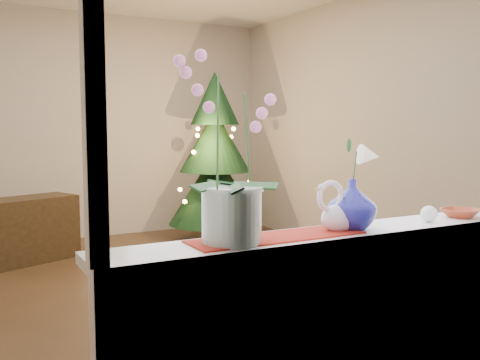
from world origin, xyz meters
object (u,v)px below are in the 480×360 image
object	(u,v)px
blue_vase	(352,200)
side_table	(31,229)
orchid_pot	(231,149)
paperweight	(429,214)
swan	(340,207)
xmas_tree	(215,158)
amber_dish	(461,214)

from	to	relation	value
blue_vase	side_table	distance (m)	4.09
side_table	blue_vase	bearing A→B (deg)	-100.61
orchid_pot	side_table	xyz separation A→B (m)	(-0.21, 3.97, -0.94)
paperweight	swan	bearing A→B (deg)	176.98
paperweight	side_table	distance (m)	4.21
xmas_tree	side_table	world-z (taller)	xmas_tree
paperweight	xmas_tree	xyz separation A→B (m)	(0.83, 3.90, 0.03)
blue_vase	side_table	bearing A→B (deg)	100.96
swan	amber_dish	world-z (taller)	swan
side_table	orchid_pot	bearing A→B (deg)	-108.58
orchid_pot	amber_dish	world-z (taller)	orchid_pot
swan	xmas_tree	world-z (taller)	xmas_tree
xmas_tree	blue_vase	bearing A→B (deg)	-107.83
blue_vase	paperweight	distance (m)	0.42
swan	amber_dish	xyz separation A→B (m)	(0.70, -0.01, -0.08)
blue_vase	amber_dish	world-z (taller)	blue_vase
orchid_pot	amber_dish	xyz separation A→B (m)	(1.19, -0.01, -0.32)
swan	side_table	size ratio (longest dim) A/B	0.27
orchid_pot	swan	distance (m)	0.55
swan	side_table	world-z (taller)	swan
blue_vase	amber_dish	bearing A→B (deg)	-1.35
amber_dish	side_table	distance (m)	4.26
orchid_pot	paperweight	distance (m)	1.01
blue_vase	paperweight	xyz separation A→B (m)	(0.41, -0.03, -0.08)
orchid_pot	amber_dish	bearing A→B (deg)	-0.30
paperweight	side_table	xyz separation A→B (m)	(-1.18, 3.99, -0.63)
side_table	xmas_tree	bearing A→B (deg)	-24.24
side_table	swan	bearing A→B (deg)	-101.59
orchid_pot	swan	world-z (taller)	orchid_pot
swan	amber_dish	distance (m)	0.71
swan	side_table	bearing A→B (deg)	95.02
amber_dish	side_table	bearing A→B (deg)	109.43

